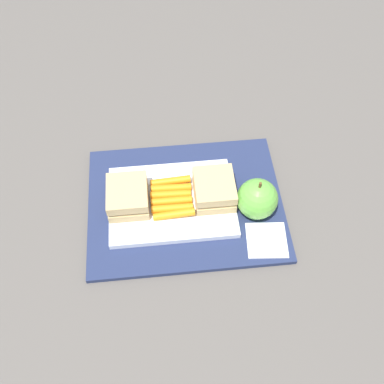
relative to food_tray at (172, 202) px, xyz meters
name	(u,v)px	position (x,y,z in m)	size (l,w,h in m)	color
ground_plane	(185,205)	(0.03, 0.00, -0.02)	(2.40, 2.40, 0.00)	#56514C
lunchbag_mat	(185,204)	(0.03, 0.00, -0.01)	(0.36, 0.28, 0.01)	navy
food_tray	(172,202)	(0.00, 0.00, 0.00)	(0.23, 0.17, 0.01)	white
sandwich_half_left	(128,197)	(-0.08, 0.00, 0.03)	(0.07, 0.08, 0.04)	tan
sandwich_half_right	(214,190)	(0.08, 0.00, 0.03)	(0.07, 0.08, 0.04)	tan
carrot_sticks_bundle	(172,198)	(0.00, 0.00, 0.01)	(0.08, 0.09, 0.02)	orange
apple	(257,199)	(0.15, -0.03, 0.03)	(0.07, 0.07, 0.09)	#66B742
paper_napkin	(267,240)	(0.16, -0.09, 0.00)	(0.07, 0.07, 0.00)	white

